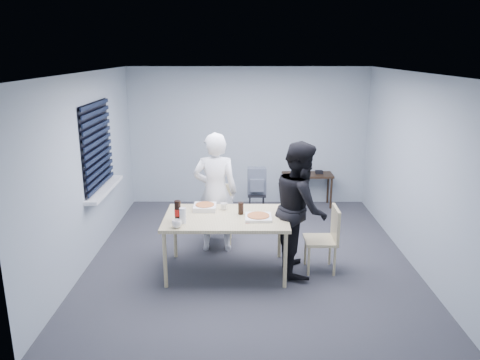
{
  "coord_description": "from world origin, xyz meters",
  "views": [
    {
      "loc": [
        -0.12,
        -6.27,
        2.88
      ],
      "look_at": [
        -0.14,
        0.1,
        1.11
      ],
      "focal_mm": 35.0,
      "sensor_mm": 36.0,
      "label": 1
    }
  ],
  "objects_px": {
    "mug_a": "(177,224)",
    "side_table": "(307,178)",
    "soda_bottle": "(178,211)",
    "chair_far": "(219,209)",
    "chair_right": "(327,235)",
    "backpack": "(257,181)",
    "dining_table": "(226,220)",
    "person_white": "(215,193)",
    "mug_b": "(224,206)",
    "stool": "(257,199)",
    "person_black": "(300,208)"
  },
  "relations": [
    {
      "from": "side_table",
      "to": "mug_b",
      "type": "xyz_separation_m",
      "value": [
        -1.49,
        -2.51,
        0.28
      ]
    },
    {
      "from": "backpack",
      "to": "soda_bottle",
      "type": "xyz_separation_m",
      "value": [
        -1.08,
        -2.3,
        0.24
      ]
    },
    {
      "from": "mug_a",
      "to": "side_table",
      "type": "bearing_deg",
      "value": 57.41
    },
    {
      "from": "mug_b",
      "to": "soda_bottle",
      "type": "bearing_deg",
      "value": -141.77
    },
    {
      "from": "chair_right",
      "to": "soda_bottle",
      "type": "xyz_separation_m",
      "value": [
        -1.95,
        -0.22,
        0.4
      ]
    },
    {
      "from": "side_table",
      "to": "soda_bottle",
      "type": "xyz_separation_m",
      "value": [
        -2.06,
        -2.96,
        0.36
      ]
    },
    {
      "from": "chair_far",
      "to": "side_table",
      "type": "distance_m",
      "value": 2.34
    },
    {
      "from": "dining_table",
      "to": "backpack",
      "type": "bearing_deg",
      "value": 77.52
    },
    {
      "from": "dining_table",
      "to": "chair_far",
      "type": "height_order",
      "value": "chair_far"
    },
    {
      "from": "chair_right",
      "to": "person_black",
      "type": "relative_size",
      "value": 0.5
    },
    {
      "from": "person_black",
      "to": "mug_b",
      "type": "xyz_separation_m",
      "value": [
        -1.02,
        0.22,
        -0.05
      ]
    },
    {
      "from": "mug_b",
      "to": "stool",
      "type": "bearing_deg",
      "value": 74.72
    },
    {
      "from": "backpack",
      "to": "dining_table",
      "type": "bearing_deg",
      "value": -101.73
    },
    {
      "from": "side_table",
      "to": "mug_a",
      "type": "xyz_separation_m",
      "value": [
        -2.04,
        -3.19,
        0.28
      ]
    },
    {
      "from": "person_black",
      "to": "chair_right",
      "type": "bearing_deg",
      "value": -91.76
    },
    {
      "from": "chair_far",
      "to": "side_table",
      "type": "height_order",
      "value": "chair_far"
    },
    {
      "from": "mug_a",
      "to": "backpack",
      "type": "bearing_deg",
      "value": 67.28
    },
    {
      "from": "backpack",
      "to": "person_white",
      "type": "bearing_deg",
      "value": -114.28
    },
    {
      "from": "chair_right",
      "to": "mug_b",
      "type": "height_order",
      "value": "chair_right"
    },
    {
      "from": "mug_b",
      "to": "soda_bottle",
      "type": "distance_m",
      "value": 0.73
    },
    {
      "from": "person_black",
      "to": "mug_a",
      "type": "height_order",
      "value": "person_black"
    },
    {
      "from": "mug_a",
      "to": "soda_bottle",
      "type": "distance_m",
      "value": 0.25
    },
    {
      "from": "person_black",
      "to": "mug_b",
      "type": "height_order",
      "value": "person_black"
    },
    {
      "from": "mug_a",
      "to": "mug_b",
      "type": "bearing_deg",
      "value": 50.94
    },
    {
      "from": "person_white",
      "to": "mug_a",
      "type": "height_order",
      "value": "person_white"
    },
    {
      "from": "side_table",
      "to": "stool",
      "type": "xyz_separation_m",
      "value": [
        -0.98,
        -0.65,
        -0.22
      ]
    },
    {
      "from": "person_white",
      "to": "soda_bottle",
      "type": "distance_m",
      "value": 1.01
    },
    {
      "from": "chair_right",
      "to": "mug_b",
      "type": "relative_size",
      "value": 8.9
    },
    {
      "from": "person_white",
      "to": "chair_far",
      "type": "bearing_deg",
      "value": -96.19
    },
    {
      "from": "mug_b",
      "to": "soda_bottle",
      "type": "height_order",
      "value": "soda_bottle"
    },
    {
      "from": "stool",
      "to": "mug_b",
      "type": "bearing_deg",
      "value": -105.28
    },
    {
      "from": "stool",
      "to": "dining_table",
      "type": "bearing_deg",
      "value": -102.4
    },
    {
      "from": "chair_far",
      "to": "backpack",
      "type": "xyz_separation_m",
      "value": [
        0.61,
        1.06,
        0.16
      ]
    },
    {
      "from": "person_white",
      "to": "mug_b",
      "type": "xyz_separation_m",
      "value": [
        0.14,
        -0.46,
        -0.05
      ]
    },
    {
      "from": "dining_table",
      "to": "chair_far",
      "type": "bearing_deg",
      "value": 97.61
    },
    {
      "from": "dining_table",
      "to": "person_white",
      "type": "distance_m",
      "value": 0.77
    },
    {
      "from": "chair_far",
      "to": "mug_b",
      "type": "relative_size",
      "value": 8.9
    },
    {
      "from": "chair_far",
      "to": "chair_right",
      "type": "bearing_deg",
      "value": -34.56
    },
    {
      "from": "stool",
      "to": "mug_a",
      "type": "bearing_deg",
      "value": -112.61
    },
    {
      "from": "dining_table",
      "to": "mug_a",
      "type": "distance_m",
      "value": 0.72
    },
    {
      "from": "side_table",
      "to": "chair_far",
      "type": "bearing_deg",
      "value": -132.82
    },
    {
      "from": "chair_right",
      "to": "mug_a",
      "type": "bearing_deg",
      "value": -166.95
    },
    {
      "from": "chair_far",
      "to": "soda_bottle",
      "type": "xyz_separation_m",
      "value": [
        -0.46,
        -1.24,
        0.4
      ]
    },
    {
      "from": "stool",
      "to": "soda_bottle",
      "type": "xyz_separation_m",
      "value": [
        -1.08,
        -2.31,
        0.58
      ]
    },
    {
      "from": "person_white",
      "to": "mug_b",
      "type": "distance_m",
      "value": 0.49
    },
    {
      "from": "chair_right",
      "to": "backpack",
      "type": "bearing_deg",
      "value": 112.78
    },
    {
      "from": "dining_table",
      "to": "person_white",
      "type": "bearing_deg",
      "value": 103.62
    },
    {
      "from": "chair_far",
      "to": "soda_bottle",
      "type": "height_order",
      "value": "soda_bottle"
    },
    {
      "from": "person_black",
      "to": "backpack",
      "type": "bearing_deg",
      "value": 13.74
    },
    {
      "from": "person_black",
      "to": "soda_bottle",
      "type": "height_order",
      "value": "person_black"
    }
  ]
}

